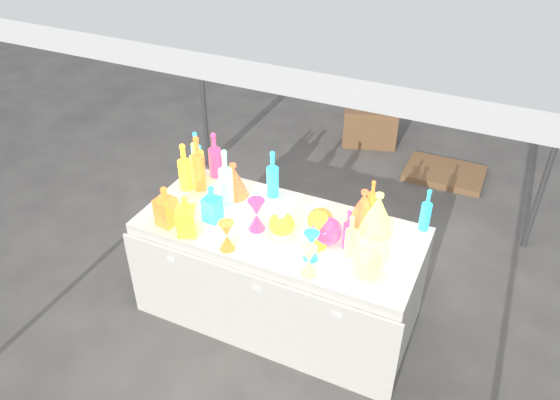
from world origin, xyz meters
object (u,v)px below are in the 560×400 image
at_px(cardboard_box_closed, 370,124).
at_px(hourglass_0, 227,236).
at_px(globe_0, 282,225).
at_px(lampshade_0, 234,180).
at_px(display_table, 279,271).
at_px(bottle_0, 198,157).
at_px(decanter_0, 186,215).

distance_m(cardboard_box_closed, hourglass_0, 3.10).
bearing_deg(globe_0, hourglass_0, -131.08).
distance_m(cardboard_box_closed, lampshade_0, 2.60).
distance_m(globe_0, lampshade_0, 0.55).
height_order(display_table, cardboard_box_closed, display_table).
relative_size(hourglass_0, lampshade_0, 0.79).
xyz_separation_m(display_table, cardboard_box_closed, (-0.20, 2.70, -0.17)).
distance_m(display_table, bottle_0, 0.99).
bearing_deg(hourglass_0, decanter_0, 175.50).
xyz_separation_m(decanter_0, globe_0, (0.53, 0.24, -0.07)).
bearing_deg(hourglass_0, lampshade_0, 115.07).
bearing_deg(display_table, bottle_0, 159.18).
height_order(cardboard_box_closed, lampshade_0, lampshade_0).
relative_size(cardboard_box_closed, lampshade_0, 2.30).
distance_m(bottle_0, globe_0, 0.90).
height_order(bottle_0, lampshade_0, bottle_0).
height_order(decanter_0, lampshade_0, decanter_0).
distance_m(decanter_0, globe_0, 0.58).
bearing_deg(globe_0, bottle_0, 156.63).
bearing_deg(decanter_0, bottle_0, 91.81).
xyz_separation_m(decanter_0, hourglass_0, (0.29, -0.02, -0.04)).
relative_size(cardboard_box_closed, globe_0, 3.39).
height_order(cardboard_box_closed, bottle_0, bottle_0).
relative_size(display_table, globe_0, 11.20).
bearing_deg(globe_0, lampshade_0, 151.63).
distance_m(hourglass_0, globe_0, 0.36).
bearing_deg(cardboard_box_closed, decanter_0, -112.24).
bearing_deg(cardboard_box_closed, hourglass_0, -106.67).
distance_m(hourglass_0, lampshade_0, 0.58).
height_order(decanter_0, globe_0, decanter_0).
bearing_deg(bottle_0, cardboard_box_closed, 76.52).
bearing_deg(lampshade_0, globe_0, -7.83).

